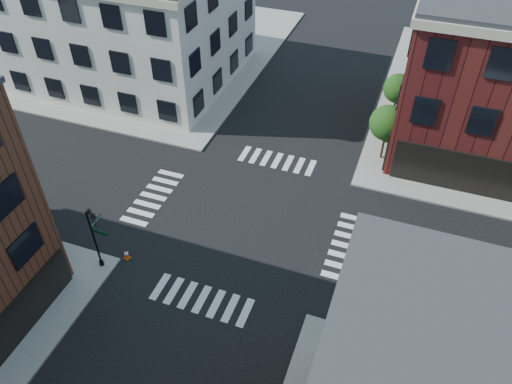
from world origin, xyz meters
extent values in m
plane|color=black|center=(0.00, 0.00, 0.00)|extent=(120.00, 120.00, 0.00)
cube|color=gray|center=(-21.00, 21.00, 0.07)|extent=(30.00, 30.00, 0.15)
cube|color=silver|center=(-19.00, 16.00, 5.50)|extent=(22.00, 16.00, 11.00)
cylinder|color=black|center=(7.50, 10.00, 0.89)|extent=(0.18, 0.18, 1.47)
cylinder|color=black|center=(7.50, 10.00, 1.62)|extent=(0.12, 0.12, 1.47)
sphere|color=#11390F|center=(7.50, 10.00, 3.30)|extent=(2.69, 2.69, 2.69)
sphere|color=#11390F|center=(7.75, 9.90, 2.75)|extent=(1.85, 1.85, 1.85)
cylinder|color=black|center=(7.50, 16.00, 0.81)|extent=(0.18, 0.18, 1.33)
cylinder|color=black|center=(7.50, 16.00, 1.48)|extent=(0.12, 0.12, 1.33)
sphere|color=#11390F|center=(7.50, 16.00, 3.00)|extent=(2.43, 2.43, 2.43)
sphere|color=#11390F|center=(7.75, 15.90, 2.51)|extent=(1.67, 1.67, 1.67)
cylinder|color=black|center=(-6.80, -6.80, 2.30)|extent=(0.12, 0.12, 4.60)
cylinder|color=black|center=(-6.80, -6.80, 0.30)|extent=(0.28, 0.28, 0.30)
cube|color=#053819|center=(-6.25, -6.80, 3.15)|extent=(1.10, 0.03, 0.22)
cube|color=#053819|center=(-6.80, -6.25, 3.40)|extent=(0.03, 1.10, 0.22)
imported|color=black|center=(-6.45, -6.70, 3.90)|extent=(0.22, 0.18, 1.10)
imported|color=black|center=(-6.90, -6.45, 3.90)|extent=(0.18, 0.22, 1.10)
cube|color=silver|center=(14.14, -3.32, 2.18)|extent=(6.23, 3.16, 3.21)
cube|color=maroon|center=(14.26, -4.63, 2.18)|extent=(2.27, 0.26, 0.73)
cube|color=maroon|center=(14.01, -2.00, 2.18)|extent=(2.27, 0.26, 0.73)
cube|color=#B9B9BC|center=(10.21, -3.69, 1.61)|extent=(2.30, 2.68, 2.07)
cube|color=black|center=(9.23, -3.79, 1.97)|extent=(0.29, 1.97, 0.93)
cube|color=black|center=(12.90, -3.43, 0.52)|extent=(8.36, 1.83, 0.26)
cylinder|color=black|center=(10.32, -4.78, 0.52)|extent=(1.07, 0.46, 1.04)
cylinder|color=black|center=(10.11, -2.61, 0.52)|extent=(1.07, 0.46, 1.04)
cylinder|color=black|center=(14.03, -4.42, 0.52)|extent=(1.07, 0.46, 1.04)
cylinder|color=black|center=(13.82, -2.25, 0.52)|extent=(1.07, 0.46, 1.04)
cylinder|color=black|center=(16.51, -4.18, 0.52)|extent=(1.07, 0.46, 1.04)
cylinder|color=black|center=(16.30, -2.01, 0.52)|extent=(1.07, 0.46, 1.04)
cube|color=#D44A09|center=(-5.70, -5.70, 0.02)|extent=(0.45, 0.45, 0.04)
cone|color=#D44A09|center=(-5.70, -5.70, 0.33)|extent=(0.43, 0.43, 0.66)
cylinder|color=white|center=(-5.70, -5.70, 0.42)|extent=(0.25, 0.25, 0.08)
camera|label=1|loc=(8.97, -22.49, 23.62)|focal=35.00mm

